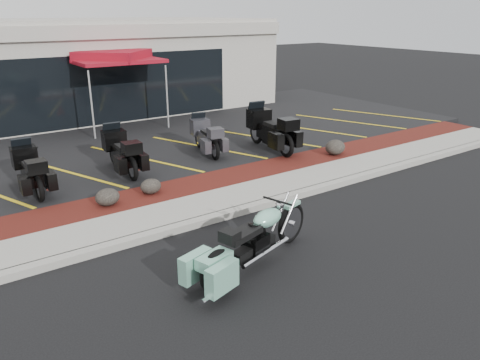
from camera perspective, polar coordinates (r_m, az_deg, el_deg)
ground at (r=9.79m, az=1.71°, el=-6.23°), size 90.00×90.00×0.00m
curb at (r=10.42m, az=-1.23°, el=-4.07°), size 24.00×0.25×0.15m
sidewalk at (r=10.97m, az=-3.26°, el=-2.85°), size 24.00×1.20×0.15m
mulch_bed at (r=11.93m, az=-6.29°, el=-0.99°), size 24.00×1.20×0.16m
upper_lot at (r=16.67m, az=-15.31°, el=4.46°), size 26.00×9.60×0.15m
dealership_building at (r=22.27m, az=-21.50°, el=12.61°), size 18.00×8.16×4.00m
boulder_left at (r=10.97m, az=-15.86°, el=-2.02°), size 0.55×0.46×0.39m
boulder_mid at (r=11.45m, az=-10.83°, el=-0.76°), size 0.51×0.43×0.36m
boulder_right at (r=14.62m, az=11.52°, el=3.93°), size 0.65×0.54×0.46m
hero_cruiser at (r=9.14m, az=6.26°, el=-4.55°), size 3.19×1.62×1.09m
touring_black_front at (r=13.02m, az=-24.82°, el=2.14°), size 0.80×2.06×1.20m
touring_black_mid at (r=13.73m, az=-15.20°, el=4.27°), size 0.95×2.19×1.25m
touring_grey at (r=15.08m, az=-5.03°, el=6.07°), size 1.13×2.10×1.16m
touring_black_rear at (r=15.50m, az=2.04°, el=7.01°), size 1.21×2.53×1.42m
traffic_cone at (r=15.71m, az=-15.02°, el=4.62°), size 0.38×0.38×0.41m
popup_canopy at (r=18.39m, az=-15.21°, el=14.22°), size 3.77×3.77×2.82m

